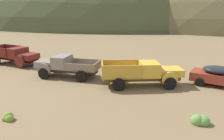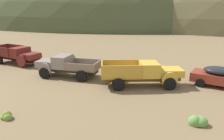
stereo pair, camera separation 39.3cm
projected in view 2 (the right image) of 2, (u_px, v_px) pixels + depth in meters
The scene contains 8 objects.
hill_far_right at pixel (106, 23), 93.01m from camera, with size 116.17×83.51×54.47m, color #424C2D.
truck_oxblood at pixel (19, 55), 24.06m from camera, with size 5.97×3.44×1.91m.
truck_primer_gray at pixel (64, 66), 19.83m from camera, with size 5.68×2.52×1.89m.
truck_faded_yellow at pixel (147, 73), 17.34m from camera, with size 6.53×3.58×1.91m.
car_rust_red at pixel (224, 77), 17.07m from camera, with size 5.00×3.20×1.57m.
bush_front_right at pixel (198, 122), 11.68m from camera, with size 1.01×0.74×0.69m.
bush_back_edge at pixel (7, 117), 12.32m from camera, with size 0.71×0.58×0.59m.
bush_between_trucks at pixel (70, 58), 25.85m from camera, with size 1.39×1.27×1.16m.
Camera 2 is at (13.86, -10.57, 5.91)m, focal length 35.84 mm.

